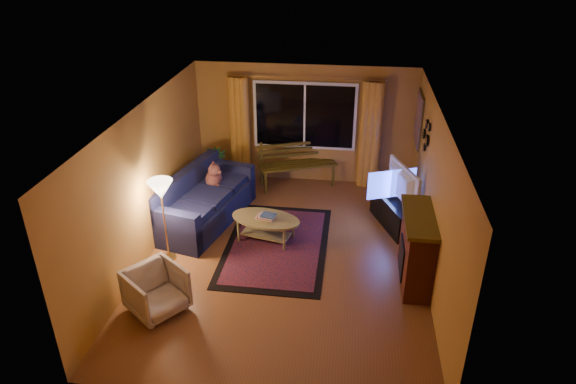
# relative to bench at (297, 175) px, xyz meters

# --- Properties ---
(floor) EXTENTS (4.50, 6.00, 0.02)m
(floor) POSITION_rel_bench_xyz_m (0.10, -2.66, -0.25)
(floor) COLOR brown
(floor) RESTS_ON ground
(ceiling) EXTENTS (4.50, 6.00, 0.02)m
(ceiling) POSITION_rel_bench_xyz_m (0.10, -2.66, 2.27)
(ceiling) COLOR white
(ceiling) RESTS_ON ground
(wall_back) EXTENTS (4.50, 0.02, 2.50)m
(wall_back) POSITION_rel_bench_xyz_m (0.10, 0.35, 1.01)
(wall_back) COLOR #B88035
(wall_back) RESTS_ON ground
(wall_left) EXTENTS (0.02, 6.00, 2.50)m
(wall_left) POSITION_rel_bench_xyz_m (-2.16, -2.66, 1.01)
(wall_left) COLOR #B88035
(wall_left) RESTS_ON ground
(wall_right) EXTENTS (0.02, 6.00, 2.50)m
(wall_right) POSITION_rel_bench_xyz_m (2.36, -2.66, 1.01)
(wall_right) COLOR #B88035
(wall_right) RESTS_ON ground
(window) EXTENTS (2.00, 0.02, 1.30)m
(window) POSITION_rel_bench_xyz_m (0.10, 0.29, 1.21)
(window) COLOR black
(window) RESTS_ON wall_back
(curtain_rod) EXTENTS (3.20, 0.03, 0.03)m
(curtain_rod) POSITION_rel_bench_xyz_m (0.10, 0.24, 2.01)
(curtain_rod) COLOR #BF8C3F
(curtain_rod) RESTS_ON wall_back
(curtain_left) EXTENTS (0.36, 0.36, 2.24)m
(curtain_left) POSITION_rel_bench_xyz_m (-1.25, 0.22, 0.88)
(curtain_left) COLOR gold
(curtain_left) RESTS_ON ground
(curtain_right) EXTENTS (0.36, 0.36, 2.24)m
(curtain_right) POSITION_rel_bench_xyz_m (1.45, 0.22, 0.88)
(curtain_right) COLOR gold
(curtain_right) RESTS_ON ground
(bench) EXTENTS (1.68, 1.03, 0.49)m
(bench) POSITION_rel_bench_xyz_m (0.00, 0.00, 0.00)
(bench) COLOR #45370D
(bench) RESTS_ON ground
(potted_plant) EXTENTS (0.51, 0.51, 0.84)m
(potted_plant) POSITION_rel_bench_xyz_m (-1.70, -0.27, 0.18)
(potted_plant) COLOR #235B1E
(potted_plant) RESTS_ON ground
(sofa) EXTENTS (1.51, 2.48, 0.93)m
(sofa) POSITION_rel_bench_xyz_m (-1.53, -1.68, 0.22)
(sofa) COLOR #171B42
(sofa) RESTS_ON ground
(dog) EXTENTS (0.38, 0.49, 0.49)m
(dog) POSITION_rel_bench_xyz_m (-1.48, -1.16, 0.46)
(dog) COLOR #944E46
(dog) RESTS_ON sofa
(armchair) EXTENTS (0.98, 0.99, 0.74)m
(armchair) POSITION_rel_bench_xyz_m (-1.52, -4.24, 0.13)
(armchair) COLOR #C0B0AB
(armchair) RESTS_ON ground
(floor_lamp) EXTENTS (0.27, 0.27, 1.41)m
(floor_lamp) POSITION_rel_bench_xyz_m (-1.81, -2.96, 0.46)
(floor_lamp) COLOR #BF8C3F
(floor_lamp) RESTS_ON ground
(rug) EXTENTS (1.73, 2.73, 0.02)m
(rug) POSITION_rel_bench_xyz_m (-0.09, -2.36, -0.23)
(rug) COLOR maroon
(rug) RESTS_ON ground
(coffee_table) EXTENTS (1.46, 1.46, 0.44)m
(coffee_table) POSITION_rel_bench_xyz_m (-0.31, -2.20, -0.02)
(coffee_table) COLOR #93844D
(coffee_table) RESTS_ON ground
(tv_console) EXTENTS (0.85, 1.31, 0.52)m
(tv_console) POSITION_rel_bench_xyz_m (1.94, -1.41, 0.02)
(tv_console) COLOR black
(tv_console) RESTS_ON ground
(television) EXTENTS (0.56, 1.12, 0.66)m
(television) POSITION_rel_bench_xyz_m (1.94, -1.41, 0.60)
(television) COLOR black
(television) RESTS_ON tv_console
(fireplace) EXTENTS (0.40, 1.20, 1.10)m
(fireplace) POSITION_rel_bench_xyz_m (2.15, -3.06, 0.31)
(fireplace) COLOR maroon
(fireplace) RESTS_ON ground
(mirror_cluster) EXTENTS (0.06, 0.60, 0.56)m
(mirror_cluster) POSITION_rel_bench_xyz_m (2.31, -1.36, 1.56)
(mirror_cluster) COLOR black
(mirror_cluster) RESTS_ON wall_right
(painting) EXTENTS (0.04, 0.76, 0.96)m
(painting) POSITION_rel_bench_xyz_m (2.32, -0.21, 1.41)
(painting) COLOR #CE650B
(painting) RESTS_ON wall_right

